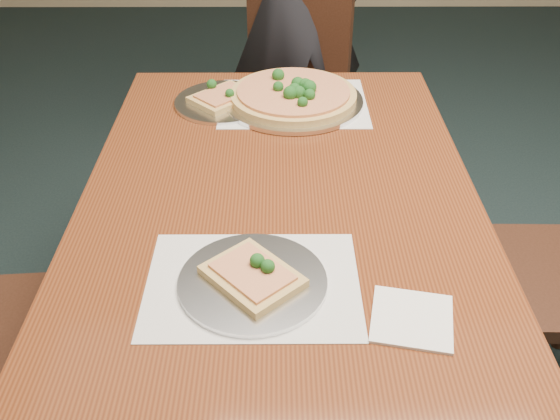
{
  "coord_description": "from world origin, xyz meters",
  "views": [
    {
      "loc": [
        -0.48,
        -0.91,
        1.54
      ],
      "look_at": [
        -0.48,
        0.2,
        0.75
      ],
      "focal_mm": 40.0,
      "sensor_mm": 36.0,
      "label": 1
    }
  ],
  "objects_px": {
    "diner": "(297,7)",
    "pizza_pan": "(294,96)",
    "slice_plate_near": "(253,279)",
    "chair_far": "(287,91)",
    "slice_plate_far": "(223,100)",
    "dining_table": "(280,243)"
  },
  "relations": [
    {
      "from": "pizza_pan",
      "to": "slice_plate_far",
      "type": "distance_m",
      "value": 0.2
    },
    {
      "from": "dining_table",
      "to": "diner",
      "type": "bearing_deg",
      "value": 86.94
    },
    {
      "from": "chair_far",
      "to": "diner",
      "type": "xyz_separation_m",
      "value": [
        0.04,
        0.17,
        0.27
      ]
    },
    {
      "from": "dining_table",
      "to": "diner",
      "type": "xyz_separation_m",
      "value": [
        0.07,
        1.29,
        0.13
      ]
    },
    {
      "from": "diner",
      "to": "slice_plate_far",
      "type": "bearing_deg",
      "value": 54.89
    },
    {
      "from": "dining_table",
      "to": "pizza_pan",
      "type": "height_order",
      "value": "pizza_pan"
    },
    {
      "from": "chair_far",
      "to": "pizza_pan",
      "type": "xyz_separation_m",
      "value": [
        0.01,
        -0.6,
        0.26
      ]
    },
    {
      "from": "diner",
      "to": "pizza_pan",
      "type": "bearing_deg",
      "value": 69.6
    },
    {
      "from": "slice_plate_near",
      "to": "chair_far",
      "type": "bearing_deg",
      "value": 86.49
    },
    {
      "from": "slice_plate_near",
      "to": "pizza_pan",
      "type": "bearing_deg",
      "value": 83.09
    },
    {
      "from": "slice_plate_near",
      "to": "diner",
      "type": "bearing_deg",
      "value": 85.49
    },
    {
      "from": "diner",
      "to": "slice_plate_far",
      "type": "xyz_separation_m",
      "value": [
        -0.23,
        -0.76,
        -0.03
      ]
    },
    {
      "from": "chair_far",
      "to": "slice_plate_far",
      "type": "bearing_deg",
      "value": -84.54
    },
    {
      "from": "chair_far",
      "to": "slice_plate_near",
      "type": "bearing_deg",
      "value": -70.04
    },
    {
      "from": "chair_far",
      "to": "slice_plate_near",
      "type": "distance_m",
      "value": 1.39
    },
    {
      "from": "pizza_pan",
      "to": "chair_far",
      "type": "bearing_deg",
      "value": 90.91
    },
    {
      "from": "dining_table",
      "to": "slice_plate_near",
      "type": "distance_m",
      "value": 0.27
    },
    {
      "from": "dining_table",
      "to": "chair_far",
      "type": "xyz_separation_m",
      "value": [
        0.03,
        1.12,
        -0.14
      ]
    },
    {
      "from": "dining_table",
      "to": "pizza_pan",
      "type": "bearing_deg",
      "value": 85.52
    },
    {
      "from": "slice_plate_far",
      "to": "dining_table",
      "type": "bearing_deg",
      "value": -73.11
    },
    {
      "from": "diner",
      "to": "slice_plate_far",
      "type": "distance_m",
      "value": 0.8
    },
    {
      "from": "chair_far",
      "to": "slice_plate_near",
      "type": "height_order",
      "value": "chair_far"
    }
  ]
}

